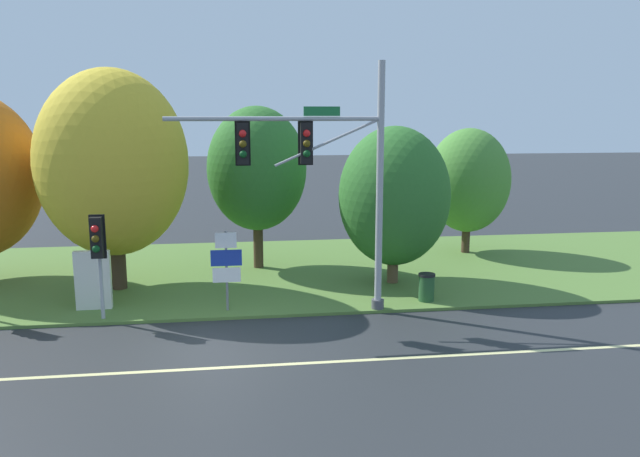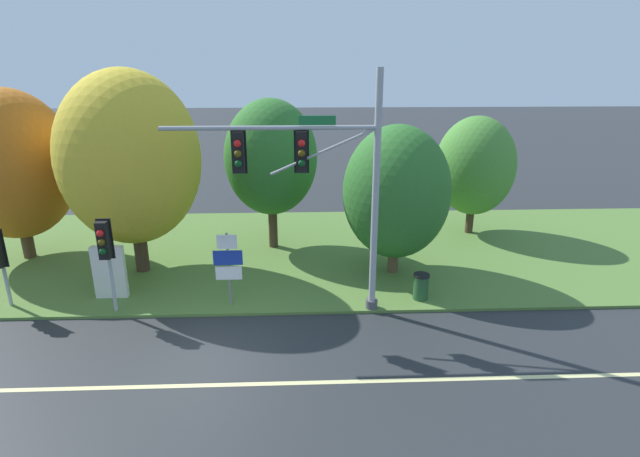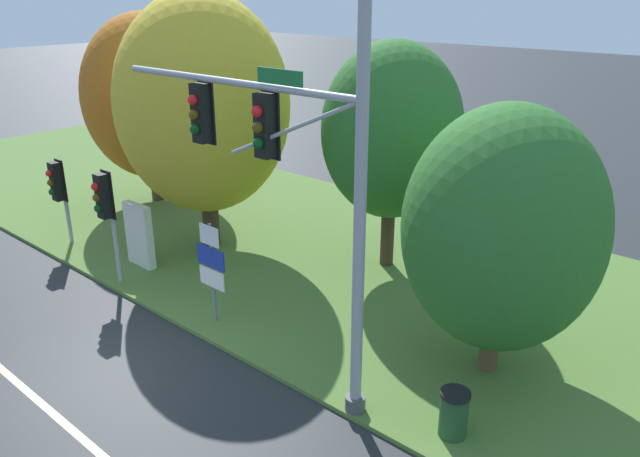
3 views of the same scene
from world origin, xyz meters
The scene contains 13 objects.
ground_plane centered at (0.00, 0.00, 0.00)m, with size 160.00×160.00×0.00m, color #282B2D.
lane_stripe centered at (0.00, -1.20, 0.00)m, with size 36.00×0.16×0.01m, color beige.
grass_verge centered at (0.00, 8.25, 0.05)m, with size 48.00×11.50×0.10m, color #517533.
traffic_signal_mast centered at (3.33, 2.72, 4.67)m, with size 6.69×0.49×7.74m.
pedestrian_signal_near_kerb centered at (-7.23, 3.26, 2.05)m, with size 0.46×0.55×2.76m.
pedestrian_signal_further_along centered at (-3.51, 2.72, 2.45)m, with size 0.46×0.55×3.23m.
route_sign_post centered at (0.26, 3.18, 1.65)m, with size 0.97×0.08×2.57m.
tree_nearest_road centered at (-8.82, 7.91, 4.05)m, with size 4.82×4.82×6.97m.
tree_left_of_mast centered at (-3.60, 6.28, 4.58)m, with size 5.17×5.17×7.72m.
tree_behind_signpost centered at (1.46, 8.77, 4.11)m, with size 3.94×3.94×6.48m.
tree_mid_verge centered at (6.30, 5.75, 3.32)m, with size 4.04×4.04×5.75m.
info_kiosk centered at (-3.97, 3.92, 1.04)m, with size 1.10×0.24×1.90m.
trash_bin centered at (6.84, 3.32, 0.57)m, with size 0.56×0.56×0.93m.
Camera 3 is at (11.18, -5.33, 7.82)m, focal length 35.00 mm.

